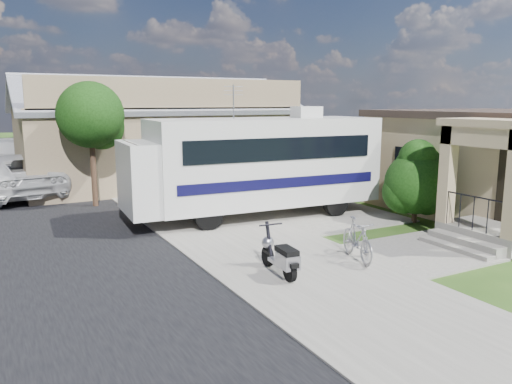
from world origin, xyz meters
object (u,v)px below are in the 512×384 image
scooter (281,257)px  motorhome (255,162)px  van (2,157)px  pickup_truck (16,175)px  garden_hose (444,239)px  bicycle (357,242)px  shrub (416,180)px

scooter → motorhome: bearing=72.1°
scooter → van: van is taller
motorhome → scooter: (-2.32, -5.52, -1.38)m
pickup_truck → motorhome: bearing=123.0°
pickup_truck → garden_hose: size_ratio=14.65×
pickup_truck → garden_hose: pickup_truck is taller
motorhome → bicycle: bearing=-87.9°
motorhome → scooter: size_ratio=5.30×
bicycle → van: 22.31m
van → bicycle: bearing=-65.2°
bicycle → pickup_truck: (-6.78, 13.36, 0.36)m
bicycle → van: size_ratio=0.28×
motorhome → pickup_truck: 10.53m
motorhome → van: size_ratio=1.42×
bicycle → van: van is taller
garden_hose → bicycle: bearing=-176.5°
shrub → scooter: bearing=-159.8°
scooter → garden_hose: scooter is taller
bicycle → pickup_truck: pickup_truck is taller
scooter → pickup_truck: size_ratio=0.26×
van → pickup_truck: bearing=-81.6°
motorhome → scooter: motorhome is taller
scooter → bicycle: 2.19m
scooter → bicycle: scooter is taller
bicycle → garden_hose: size_ratio=3.97×
motorhome → pickup_truck: bearing=134.6°
van → shrub: bearing=-52.6°
bicycle → garden_hose: (3.26, 0.20, -0.41)m
shrub → garden_hose: bearing=-115.9°
pickup_truck → garden_hose: (10.04, -13.17, -0.77)m
bicycle → garden_hose: bearing=19.1°
shrub → pickup_truck: shrub is taller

